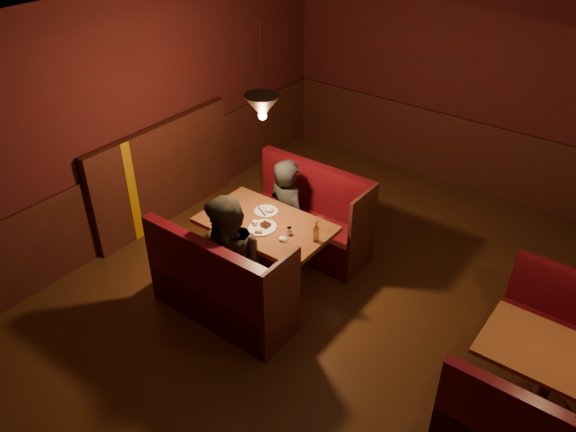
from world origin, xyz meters
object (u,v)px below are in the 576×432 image
Objects in this scene: main_bench_far at (310,223)px; diner_a at (288,194)px; main_table at (267,236)px; second_bench_far at (569,337)px; main_bench_near at (219,293)px; second_table at (550,368)px; diner_b at (228,245)px.

main_bench_far is 0.98× the size of diner_a.
second_bench_far is (2.98, 0.73, -0.29)m from main_table.
second_table is at bearing 15.82° from main_bench_near.
second_bench_far is (2.97, 1.52, -0.04)m from main_bench_near.
second_bench_far is 0.76× the size of diner_b.
main_bench_near reaches higher than main_table.
main_table is at bearing 118.17° from diner_a.
diner_b is at bearing 112.60° from diner_a.
diner_a is at bearing -123.58° from main_bench_far.
main_bench_near is 0.98× the size of diner_a.
main_bench_far is at bearing 165.66° from second_table.
diner_a is at bearing -176.82° from second_bench_far.
diner_a is at bearing 96.58° from main_bench_near.
second_table is 3.15m from diner_a.
second_table is 0.72m from second_bench_far.
diner_b reaches higher than diner_a.
main_bench_near reaches higher than second_table.
main_table is 1.21× the size of second_table.
second_table is at bearing 13.33° from diner_b.
diner_a reaches higher than second_table.
main_table is 0.83m from main_bench_near.
second_bench_far is at bearing -1.18° from main_bench_far.
main_bench_near is 1.20× the size of second_bench_far.
second_bench_far is at bearing 27.18° from main_bench_near.
diner_b is at bearing -89.14° from main_bench_far.
main_table is 1.09× the size of second_bench_far.
main_bench_far is 0.91× the size of diner_b.
main_bench_far is 0.53m from diner_a.
main_table is 0.91× the size of main_bench_far.
diner_a is at bearing 104.03° from main_table.
diner_a reaches higher than main_bench_near.
main_bench_near is at bearing -88.82° from main_table.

